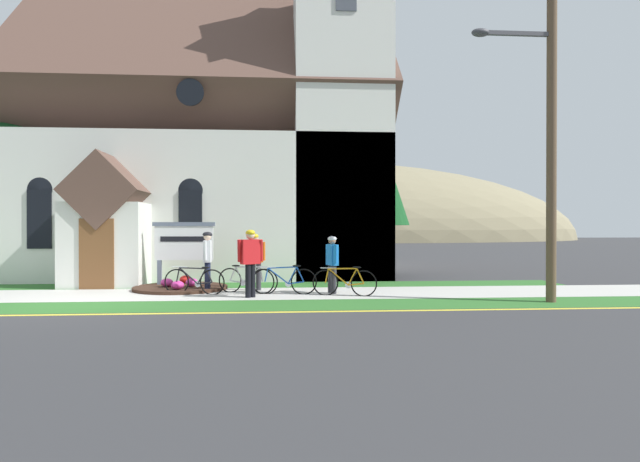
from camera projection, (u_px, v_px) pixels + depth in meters
ground at (123, 286)px, 16.56m from camera, size 140.00×140.00×0.00m
sidewalk_slab at (172, 294)px, 14.36m from camera, size 32.00×2.62×0.01m
grass_verge at (153, 306)px, 12.19m from camera, size 32.00×1.74×0.01m
church_lawn at (186, 286)px, 16.50m from camera, size 24.00×1.67×0.01m
curb_paint_stripe at (141, 314)px, 11.17m from camera, size 28.00×0.16×0.01m
church_building at (221, 153)px, 22.28m from camera, size 14.19×12.53×13.90m
church_sign at (184, 244)px, 16.05m from camera, size 1.87×0.12×2.00m
flower_bed at (181, 287)px, 15.50m from camera, size 2.74×2.74×0.34m
bicycle_silver at (195, 281)px, 14.42m from camera, size 1.70×0.42×0.78m
bicycle_orange at (345, 282)px, 14.13m from camera, size 1.70×0.51×0.81m
bicycle_black at (246, 280)px, 14.72m from camera, size 1.60×0.64×0.80m
bicycle_yellow at (285, 281)px, 14.44m from camera, size 1.79×0.20×0.82m
cyclist_in_orange_jersey at (208, 256)px, 15.00m from camera, size 0.28×0.78×1.71m
cyclist_in_white_jersey at (250, 257)px, 13.72m from camera, size 0.65×0.44×1.78m
cyclist_in_yellow_jersey at (255, 257)px, 15.31m from camera, size 0.62×0.36×1.65m
cyclist_in_green_jersey at (332, 260)px, 14.55m from camera, size 0.33×0.66×1.59m
utility_pole at (548, 100)px, 12.89m from camera, size 3.12×0.28×8.97m
roadside_conifer at (362, 153)px, 20.64m from camera, size 3.71×3.71×7.61m
yard_deciduous_tree at (12, 166)px, 19.59m from camera, size 5.07×5.07×5.86m
distant_hill at (321, 239)px, 77.10m from camera, size 75.53×37.88×22.39m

